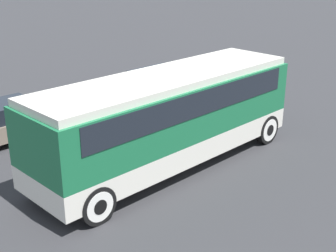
% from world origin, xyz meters
% --- Properties ---
extents(ground_plane, '(120.00, 120.00, 0.00)m').
position_xyz_m(ground_plane, '(0.00, 0.00, 0.00)').
color(ground_plane, '#2D2D30').
extents(tour_bus, '(9.36, 2.64, 3.02)m').
position_xyz_m(tour_bus, '(0.10, 0.00, 1.82)').
color(tour_bus, silver).
rests_on(tour_bus, ground_plane).
extents(parked_car_near, '(4.56, 1.78, 1.33)m').
position_xyz_m(parked_car_near, '(5.05, 5.72, 0.67)').
color(parked_car_near, '#BCBCC1').
rests_on(parked_car_near, ground_plane).
extents(parked_car_mid, '(4.16, 1.85, 1.43)m').
position_xyz_m(parked_car_mid, '(-2.61, 5.65, 0.71)').
color(parked_car_mid, '#7A6B5B').
rests_on(parked_car_mid, ground_plane).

